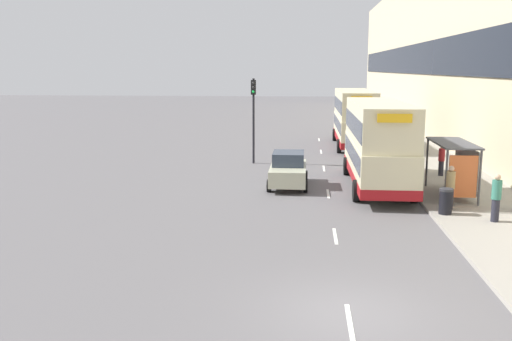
% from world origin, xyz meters
% --- Properties ---
extents(ground_plane, '(220.00, 220.00, 0.00)m').
position_xyz_m(ground_plane, '(0.00, 0.00, 0.00)').
color(ground_plane, '#5B595B').
extents(pavement, '(5.00, 93.00, 0.14)m').
position_xyz_m(pavement, '(6.50, 38.50, 0.07)').
color(pavement, gray).
rests_on(pavement, ground_plane).
extents(terrace_facade, '(3.10, 93.00, 15.14)m').
position_xyz_m(terrace_facade, '(10.49, 38.50, 7.57)').
color(terrace_facade, '#C6B793').
rests_on(terrace_facade, ground_plane).
extents(lane_mark_0, '(0.12, 2.00, 0.01)m').
position_xyz_m(lane_mark_0, '(0.00, -0.50, 0.01)').
color(lane_mark_0, silver).
rests_on(lane_mark_0, ground_plane).
extents(lane_mark_1, '(0.12, 2.00, 0.01)m').
position_xyz_m(lane_mark_1, '(0.00, 6.55, 0.01)').
color(lane_mark_1, silver).
rests_on(lane_mark_1, ground_plane).
extents(lane_mark_2, '(0.12, 2.00, 0.01)m').
position_xyz_m(lane_mark_2, '(0.00, 13.59, 0.01)').
color(lane_mark_2, silver).
rests_on(lane_mark_2, ground_plane).
extents(lane_mark_3, '(0.12, 2.00, 0.01)m').
position_xyz_m(lane_mark_3, '(0.00, 20.63, 0.01)').
color(lane_mark_3, silver).
rests_on(lane_mark_3, ground_plane).
extents(lane_mark_4, '(0.12, 2.00, 0.01)m').
position_xyz_m(lane_mark_4, '(0.00, 27.68, 0.01)').
color(lane_mark_4, silver).
rests_on(lane_mark_4, ground_plane).
extents(lane_mark_5, '(0.12, 2.00, 0.01)m').
position_xyz_m(lane_mark_5, '(0.00, 34.72, 0.01)').
color(lane_mark_5, silver).
rests_on(lane_mark_5, ground_plane).
extents(bus_shelter, '(1.60, 4.20, 2.48)m').
position_xyz_m(bus_shelter, '(5.77, 12.85, 1.88)').
color(bus_shelter, '#4C4C51').
rests_on(bus_shelter, ground_plane).
extents(double_decker_bus_near, '(2.85, 10.24, 4.30)m').
position_xyz_m(double_decker_bus_near, '(2.47, 15.27, 2.28)').
color(double_decker_bus_near, beige).
rests_on(double_decker_bus_near, ground_plane).
extents(double_decker_bus_ahead, '(2.85, 10.82, 4.30)m').
position_xyz_m(double_decker_bus_ahead, '(2.54, 30.57, 2.28)').
color(double_decker_bus_ahead, beige).
rests_on(double_decker_bus_ahead, ground_plane).
extents(car_0, '(1.98, 4.26, 1.75)m').
position_xyz_m(car_0, '(-1.98, 15.20, 0.86)').
color(car_0, '#B7B799').
rests_on(car_0, ground_plane).
extents(pedestrian_at_shelter, '(0.36, 0.36, 1.81)m').
position_xyz_m(pedestrian_at_shelter, '(4.87, 18.11, 1.07)').
color(pedestrian_at_shelter, '#23232D').
rests_on(pedestrian_at_shelter, ground_plane).
extents(pedestrian_1, '(0.34, 0.34, 1.72)m').
position_xyz_m(pedestrian_1, '(6.30, 18.17, 1.02)').
color(pedestrian_1, '#23232D').
rests_on(pedestrian_1, ground_plane).
extents(pedestrian_2, '(0.37, 0.37, 1.84)m').
position_xyz_m(pedestrian_2, '(4.90, 10.44, 1.08)').
color(pedestrian_2, '#23232D').
rests_on(pedestrian_2, ground_plane).
extents(pedestrian_4, '(0.37, 0.37, 1.86)m').
position_xyz_m(pedestrian_4, '(6.17, 8.60, 1.09)').
color(pedestrian_4, '#23232D').
rests_on(pedestrian_4, ground_plane).
extents(litter_bin, '(0.55, 0.55, 1.05)m').
position_xyz_m(litter_bin, '(4.55, 9.62, 0.67)').
color(litter_bin, black).
rests_on(litter_bin, ground_plane).
extents(traffic_light_far_kerb, '(0.30, 0.32, 5.33)m').
position_xyz_m(traffic_light_far_kerb, '(-4.40, 22.19, 3.57)').
color(traffic_light_far_kerb, black).
rests_on(traffic_light_far_kerb, ground_plane).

